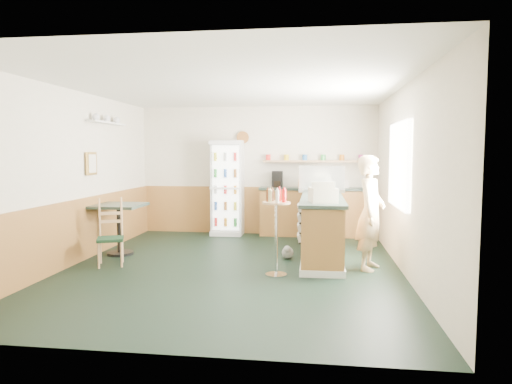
% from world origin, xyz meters
% --- Properties ---
extents(ground, '(6.00, 6.00, 0.00)m').
position_xyz_m(ground, '(0.00, 0.00, 0.00)').
color(ground, black).
rests_on(ground, ground).
extents(room_envelope, '(5.04, 6.02, 2.72)m').
position_xyz_m(room_envelope, '(-0.23, 0.73, 1.52)').
color(room_envelope, beige).
rests_on(room_envelope, ground).
extents(service_counter, '(0.68, 3.01, 1.01)m').
position_xyz_m(service_counter, '(1.35, 1.07, 0.46)').
color(service_counter, '#9E6E33').
rests_on(service_counter, ground).
extents(back_counter, '(2.24, 0.42, 1.69)m').
position_xyz_m(back_counter, '(1.19, 2.80, 0.55)').
color(back_counter, '#9E6E33').
rests_on(back_counter, ground).
extents(drinks_fridge, '(0.65, 0.54, 1.98)m').
position_xyz_m(drinks_fridge, '(-0.60, 2.74, 0.99)').
color(drinks_fridge, silver).
rests_on(drinks_fridge, ground).
extents(display_case, '(0.83, 0.43, 0.47)m').
position_xyz_m(display_case, '(1.35, 1.83, 1.24)').
color(display_case, silver).
rests_on(display_case, service_counter).
extents(cash_register, '(0.44, 0.45, 0.21)m').
position_xyz_m(cash_register, '(1.35, 0.02, 1.12)').
color(cash_register, beige).
rests_on(cash_register, service_counter).
extents(shopkeeper, '(0.56, 0.66, 1.69)m').
position_xyz_m(shopkeeper, '(2.05, 0.18, 0.85)').
color(shopkeeper, tan).
rests_on(shopkeeper, ground).
extents(condiment_stand, '(0.39, 0.39, 1.22)m').
position_xyz_m(condiment_stand, '(0.70, -0.35, 0.80)').
color(condiment_stand, silver).
rests_on(condiment_stand, ground).
extents(newspaper_rack, '(0.09, 0.41, 0.65)m').
position_xyz_m(newspaper_rack, '(0.99, 0.93, 0.56)').
color(newspaper_rack, black).
rests_on(newspaper_rack, ground).
extents(cafe_table, '(0.79, 0.79, 0.86)m').
position_xyz_m(cafe_table, '(-2.05, 0.64, 0.61)').
color(cafe_table, black).
rests_on(cafe_table, ground).
extents(cafe_chair, '(0.50, 0.50, 1.03)m').
position_xyz_m(cafe_chair, '(-1.87, -0.02, 0.54)').
color(cafe_chair, black).
rests_on(cafe_chair, ground).
extents(dog_doorstop, '(0.20, 0.25, 0.24)m').
position_xyz_m(dog_doorstop, '(0.80, 0.68, 0.11)').
color(dog_doorstop, gray).
rests_on(dog_doorstop, ground).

